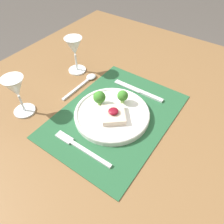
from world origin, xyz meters
name	(u,v)px	position (x,y,z in m)	size (l,w,h in m)	color
ground_plane	(114,201)	(0.00, 0.00, 0.00)	(8.00, 8.00, 0.00)	#4C4742
dining_table	(115,130)	(0.00, 0.00, 0.67)	(1.40, 1.24, 0.74)	brown
placemat	(115,116)	(0.00, 0.00, 0.75)	(0.48, 0.35, 0.00)	#235633
dinner_plate	(112,113)	(-0.01, 0.01, 0.76)	(0.26, 0.26, 0.07)	white
fork	(79,146)	(-0.17, 0.02, 0.75)	(0.02, 0.21, 0.01)	silver
knife	(141,92)	(0.15, -0.01, 0.75)	(0.02, 0.21, 0.01)	silver
spoon	(86,81)	(0.09, 0.20, 0.75)	(0.19, 0.04, 0.01)	silver
wine_glass_near	(74,49)	(0.13, 0.29, 0.85)	(0.07, 0.07, 0.15)	white
wine_glass_far	(16,90)	(-0.17, 0.27, 0.84)	(0.07, 0.07, 0.15)	white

